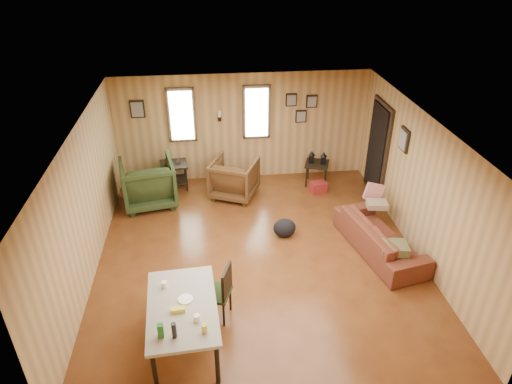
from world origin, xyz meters
TOP-DOWN VIEW (x-y plane):
  - room at (0.17, 0.27)m, footprint 5.54×6.04m
  - sofa at (2.13, -0.11)m, footprint 0.99×2.07m
  - recliner_brown at (-0.27, 2.14)m, footprint 1.14×1.11m
  - recliner_green at (-2.03, 2.01)m, footprint 1.19×1.14m
  - end_table at (-1.54, 2.62)m, footprint 0.62×0.58m
  - side_table at (1.58, 2.45)m, footprint 0.63×0.63m
  - cooler at (1.55, 2.09)m, footprint 0.37×0.29m
  - backpack at (0.54, 0.53)m, footprint 0.48×0.40m
  - sofa_pillows at (2.23, 0.07)m, footprint 0.66×1.93m
  - dining_table at (-1.22, -1.92)m, footprint 0.98×1.53m
  - dining_chair at (-0.72, -1.39)m, footprint 0.53×0.53m

SIDE VIEW (x-z plane):
  - cooler at x=1.55m, z-range 0.00..0.24m
  - backpack at x=0.54m, z-range 0.00..0.36m
  - sofa at x=2.13m, z-range 0.00..0.78m
  - end_table at x=-1.54m, z-range 0.04..0.77m
  - recliner_brown at x=-0.27m, z-range 0.00..0.91m
  - sofa_pillows at x=2.23m, z-range 0.31..0.71m
  - dining_chair at x=-0.72m, z-range 0.06..0.97m
  - recliner_green at x=-2.03m, z-range 0.00..1.06m
  - side_table at x=1.58m, z-range 0.14..0.94m
  - dining_table at x=-1.22m, z-range 0.20..1.18m
  - room at x=0.17m, z-range -0.02..2.43m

